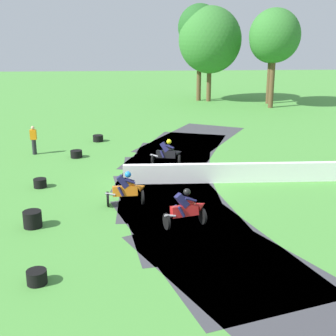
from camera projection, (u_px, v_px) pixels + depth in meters
name	position (u px, v px, depth m)	size (l,w,h in m)	color
ground_plane	(167.00, 183.00, 21.58)	(120.00, 120.00, 0.00)	#4C933D
track_asphalt	(188.00, 183.00, 21.62)	(8.94, 28.08, 0.01)	#3D3D42
safety_barrier	(292.00, 172.00, 21.73)	(0.30, 15.72, 0.90)	white
motorcycle_lead_black	(167.00, 153.00, 24.21)	(1.71, 0.98, 1.43)	black
motorcycle_chase_orange	(127.00, 189.00, 18.75)	(1.68, 0.79, 1.42)	black
motorcycle_trailing_red	(186.00, 209.00, 16.73)	(1.68, 1.09, 1.43)	black
tire_stack_near	(98.00, 138.00, 29.48)	(0.64, 0.64, 0.40)	black
tire_stack_mid_a	(76.00, 154.00, 25.79)	(0.64, 0.64, 0.40)	black
tire_stack_mid_b	(40.00, 183.00, 20.94)	(0.58, 0.58, 0.40)	black
tire_stack_far	(33.00, 219.00, 16.72)	(0.67, 0.67, 0.60)	black
tire_stack_extra_a	(37.00, 277.00, 13.02)	(0.57, 0.57, 0.40)	black
track_marshal	(34.00, 140.00, 26.29)	(0.34, 0.24, 1.63)	#232328
tree_far_left	(200.00, 28.00, 44.41)	(4.17, 4.17, 9.16)	brown
tree_far_right	(272.00, 40.00, 42.79)	(4.06, 4.06, 8.03)	brown
tree_mid_rise	(210.00, 40.00, 44.29)	(5.96, 5.96, 8.95)	brown
tree_behind_barrier	(275.00, 36.00, 40.39)	(4.43, 4.43, 8.61)	brown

